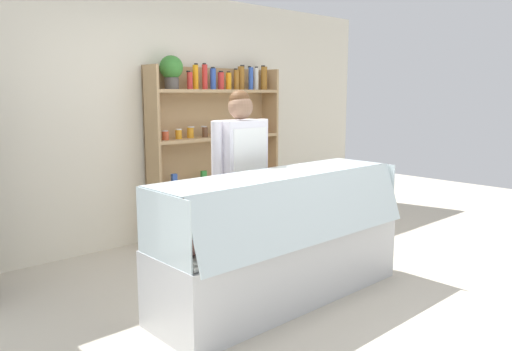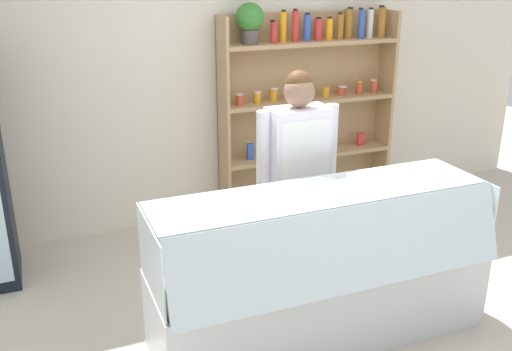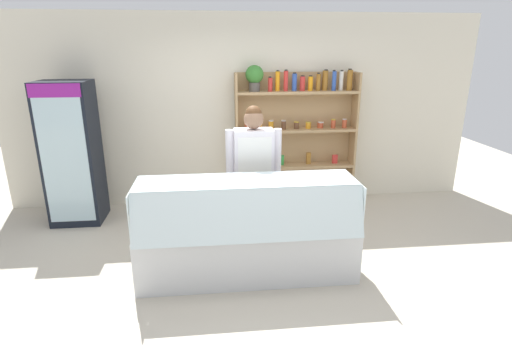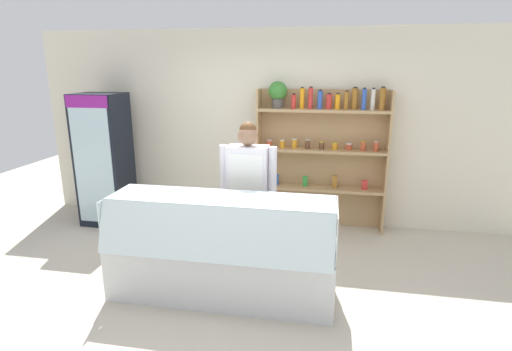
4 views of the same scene
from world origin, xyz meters
name	(u,v)px [view 4 (image 4 of 4)]	position (x,y,z in m)	size (l,w,h in m)	color
ground_plane	(239,291)	(0.00, 0.00, 0.00)	(12.00, 12.00, 0.00)	beige
back_wall	(271,128)	(0.00, 2.06, 1.35)	(6.80, 0.10, 2.70)	silver
drinks_fridge	(104,160)	(-2.28, 1.50, 0.92)	(0.63, 0.57, 1.85)	black
shelving_unit	(318,147)	(0.68, 1.88, 1.14)	(1.74, 0.29, 2.01)	tan
deli_display_case	(222,266)	(-0.15, -0.10, 0.31)	(2.17, 0.72, 1.01)	silver
shop_clerk	(248,184)	(-0.02, 0.55, 0.97)	(0.62, 0.25, 1.64)	#4C4233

